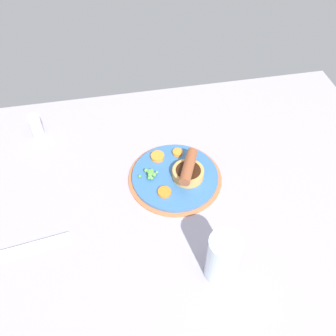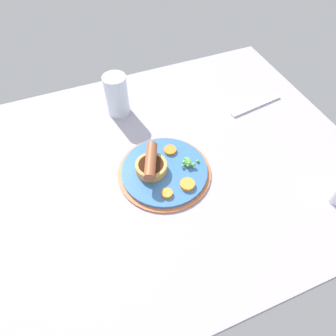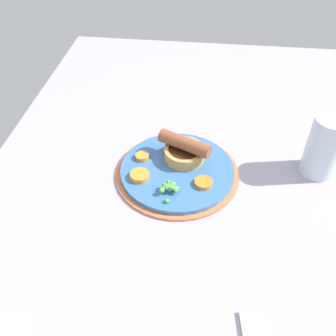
{
  "view_description": "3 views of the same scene",
  "coord_description": "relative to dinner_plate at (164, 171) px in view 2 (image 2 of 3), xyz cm",
  "views": [
    {
      "loc": [
        16.04,
        55.66,
        75.38
      ],
      "look_at": [
        4.81,
        -3.27,
        7.27
      ],
      "focal_mm": 40.0,
      "sensor_mm": 36.0,
      "label": 1
    },
    {
      "loc": [
        -13.12,
        -45.55,
        63.27
      ],
      "look_at": [
        3.31,
        -4.9,
        6.99
      ],
      "focal_mm": 32.0,
      "sensor_mm": 36.0,
      "label": 2
    },
    {
      "loc": [
        54.39,
        1.22,
        52.56
      ],
      "look_at": [
        4.65,
        -4.7,
        5.82
      ],
      "focal_mm": 40.0,
      "sensor_mm": 36.0,
      "label": 3
    }
  ],
  "objects": [
    {
      "name": "sausage_pudding",
      "position": [
        -2.74,
        1.01,
        2.88
      ],
      "size": [
        7.77,
        10.47,
        5.04
      ],
      "rotation": [
        0.0,
        0.0,
        4.3
      ],
      "color": "tan",
      "rests_on": "dinner_plate"
    },
    {
      "name": "dining_table",
      "position": [
        -3.04,
        3.1,
        -2.07
      ],
      "size": [
        110.0,
        80.0,
        3.0
      ],
      "primitive_type": "cube",
      "color": "#9E99AD",
      "rests_on": "ground"
    },
    {
      "name": "carrot_slice_2",
      "position": [
        -2.12,
        -7.1,
        1.26
      ],
      "size": [
        2.94,
        2.94,
        0.86
      ],
      "primitive_type": "cylinder",
      "rotation": [
        0.0,
        0.0,
        4.84
      ],
      "color": "orange",
      "rests_on": "dinner_plate"
    },
    {
      "name": "carrot_slice_0",
      "position": [
        3.29,
        -6.61,
        1.34
      ],
      "size": [
        3.57,
        3.57,
        1.01
      ],
      "primitive_type": "cylinder",
      "rotation": [
        0.0,
        0.0,
        4.73
      ],
      "color": "orange",
      "rests_on": "dinner_plate"
    },
    {
      "name": "dinner_plate",
      "position": [
        0.0,
        0.0,
        0.0
      ],
      "size": [
        23.41,
        23.41,
        1.4
      ],
      "color": "#CC6B3D",
      "rests_on": "dining_table"
    },
    {
      "name": "pea_pile",
      "position": [
        6.14,
        -0.74,
        1.9
      ],
      "size": [
        5.03,
        3.47,
        1.8
      ],
      "color": "green",
      "rests_on": "dinner_plate"
    },
    {
      "name": "fork",
      "position": [
        35.2,
        13.1,
        -0.27
      ],
      "size": [
        18.05,
        4.02,
        0.6
      ],
      "primitive_type": "cube",
      "rotation": [
        0.0,
        0.0,
        0.14
      ],
      "color": "silver",
      "rests_on": "dining_table"
    },
    {
      "name": "carrot_slice_1",
      "position": [
        3.62,
        5.06,
        1.23
      ],
      "size": [
        4.58,
        4.58,
        0.78
      ],
      "primitive_type": "cylinder",
      "rotation": [
        0.0,
        0.0,
        0.76
      ],
      "color": "orange",
      "rests_on": "dinner_plate"
    },
    {
      "name": "drinking_glass",
      "position": [
        -4.03,
        26.43,
        5.52
      ],
      "size": [
        6.51,
        6.51,
        12.18
      ],
      "primitive_type": "cylinder",
      "color": "silver",
      "rests_on": "dining_table"
    }
  ]
}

